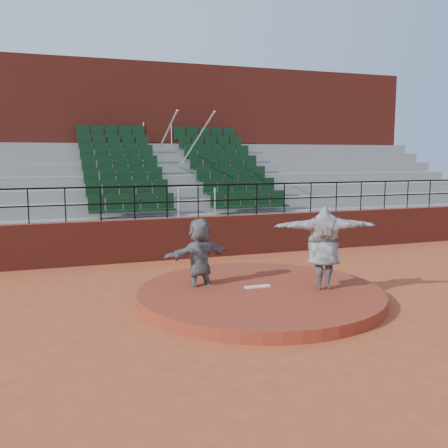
% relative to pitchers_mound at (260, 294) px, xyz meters
% --- Properties ---
extents(ground, '(90.00, 90.00, 0.00)m').
position_rel_pitchers_mound_xyz_m(ground, '(0.00, 0.00, -0.12)').
color(ground, '#B04B27').
rests_on(ground, ground).
extents(pitchers_mound, '(5.50, 5.50, 0.25)m').
position_rel_pitchers_mound_xyz_m(pitchers_mound, '(0.00, 0.00, 0.00)').
color(pitchers_mound, maroon).
rests_on(pitchers_mound, ground).
extents(pitching_rubber, '(0.60, 0.15, 0.03)m').
position_rel_pitchers_mound_xyz_m(pitching_rubber, '(0.00, 0.15, 0.14)').
color(pitching_rubber, white).
rests_on(pitching_rubber, pitchers_mound).
extents(boundary_wall, '(24.00, 0.30, 1.30)m').
position_rel_pitchers_mound_xyz_m(boundary_wall, '(0.00, 5.00, 0.53)').
color(boundary_wall, maroon).
rests_on(boundary_wall, ground).
extents(wall_railing, '(24.04, 0.05, 1.03)m').
position_rel_pitchers_mound_xyz_m(wall_railing, '(0.00, 5.00, 1.90)').
color(wall_railing, black).
rests_on(wall_railing, boundary_wall).
extents(seating_deck, '(24.00, 5.97, 4.63)m').
position_rel_pitchers_mound_xyz_m(seating_deck, '(0.00, 8.65, 1.31)').
color(seating_deck, gray).
rests_on(seating_deck, ground).
extents(press_box_facade, '(24.00, 3.00, 7.10)m').
position_rel_pitchers_mound_xyz_m(press_box_facade, '(0.00, 12.60, 3.43)').
color(press_box_facade, maroon).
rests_on(press_box_facade, ground).
extents(pitcher, '(2.38, 1.23, 1.87)m').
position_rel_pitchers_mound_xyz_m(pitcher, '(1.35, -0.43, 1.06)').
color(pitcher, black).
rests_on(pitcher, pitchers_mound).
extents(fielder, '(1.77, 1.02, 1.82)m').
position_rel_pitchers_mound_xyz_m(fielder, '(-1.19, 0.77, 0.79)').
color(fielder, black).
rests_on(fielder, ground).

